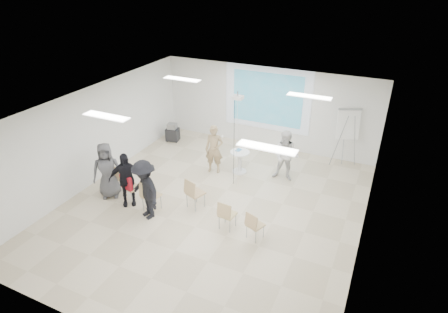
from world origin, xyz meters
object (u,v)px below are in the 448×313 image
at_px(pedestal_table, 240,161).
at_px(chair_left_inner, 149,194).
at_px(chair_left_mid, 130,186).
at_px(chair_center, 193,192).
at_px(chair_right_inner, 226,213).
at_px(av_cart, 173,133).
at_px(chair_right_far, 254,224).
at_px(laptop, 152,194).
at_px(chair_far_left, 118,176).
at_px(audience_left, 126,176).
at_px(audience_outer, 107,167).
at_px(player_right, 286,153).
at_px(player_left, 214,146).
at_px(flipchart_easel, 348,124).
at_px(audience_mid, 145,186).

relative_size(pedestal_table, chair_left_inner, 0.84).
relative_size(chair_left_mid, chair_center, 0.93).
distance_m(pedestal_table, chair_left_inner, 3.38).
xyz_separation_m(chair_right_inner, av_cart, (-4.16, 4.09, -0.17)).
distance_m(chair_right_far, av_cart, 6.47).
distance_m(chair_right_inner, laptop, 2.24).
bearing_deg(chair_center, chair_left_inner, -128.39).
bearing_deg(chair_center, chair_far_left, -157.07).
distance_m(chair_right_far, audience_left, 3.84).
height_order(chair_right_far, audience_outer, audience_outer).
relative_size(player_right, chair_left_inner, 1.98).
bearing_deg(player_left, player_right, -2.01).
distance_m(chair_left_inner, flipchart_easel, 6.75).
distance_m(pedestal_table, player_left, 0.97).
relative_size(chair_center, audience_mid, 0.48).
relative_size(pedestal_table, chair_right_far, 0.99).
distance_m(chair_right_far, flipchart_easel, 5.23).
relative_size(chair_left_inner, chair_center, 1.00).
distance_m(pedestal_table, chair_right_inner, 3.03).
bearing_deg(chair_right_far, pedestal_table, 138.74).
relative_size(laptop, flipchart_easel, 0.17).
bearing_deg(av_cart, chair_right_inner, -55.20).
height_order(pedestal_table, chair_center, chair_center).
distance_m(chair_right_far, laptop, 3.02).
relative_size(chair_right_far, audience_left, 0.43).
bearing_deg(flipchart_easel, chair_left_mid, -159.97).
height_order(chair_far_left, chair_center, chair_center).
bearing_deg(audience_left, audience_outer, 135.39).
distance_m(chair_left_mid, flipchart_easel, 7.18).
height_order(player_right, laptop, player_right).
bearing_deg(audience_mid, player_right, 77.18).
relative_size(chair_left_mid, flipchart_easel, 0.42).
xyz_separation_m(player_right, audience_outer, (-4.42, -3.11, 0.03)).
bearing_deg(chair_left_inner, chair_left_mid, 175.15).
height_order(chair_far_left, laptop, chair_far_left).
bearing_deg(pedestal_table, chair_left_inner, -114.65).
distance_m(chair_far_left, laptop, 1.55).
bearing_deg(chair_right_far, chair_left_inner, -158.17).
xyz_separation_m(audience_mid, av_cart, (-1.99, 4.50, -0.64)).
distance_m(chair_far_left, chair_left_inner, 1.57).
distance_m(player_right, laptop, 4.30).
xyz_separation_m(laptop, audience_mid, (0.07, -0.34, 0.47)).
relative_size(chair_left_mid, audience_mid, 0.44).
relative_size(chair_far_left, chair_left_inner, 0.93).
bearing_deg(pedestal_table, av_cart, 160.32).
xyz_separation_m(player_left, chair_left_inner, (-0.62, -2.78, -0.37)).
distance_m(chair_left_inner, audience_outer, 1.60).
bearing_deg(pedestal_table, audience_left, -125.79).
bearing_deg(chair_far_left, chair_center, -12.38).
bearing_deg(player_left, audience_left, -131.26).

